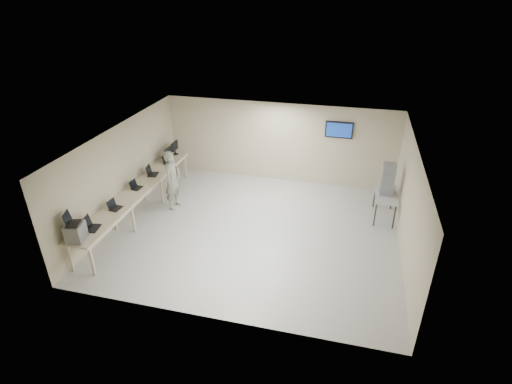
% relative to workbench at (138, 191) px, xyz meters
% --- Properties ---
extents(room, '(8.01, 7.01, 2.81)m').
position_rel_workbench_xyz_m(room, '(3.62, 0.06, 0.58)').
color(room, '#B7B7B7').
rests_on(room, ground).
extents(workbench, '(0.76, 6.00, 0.90)m').
position_rel_workbench_xyz_m(workbench, '(0.00, 0.00, 0.00)').
color(workbench, '#BBB199').
rests_on(workbench, ground).
extents(equipment_box, '(0.45, 0.50, 0.45)m').
position_rel_workbench_xyz_m(equipment_box, '(-0.06, -2.75, 0.30)').
color(equipment_box, slate).
rests_on(equipment_box, workbench).
extents(laptop_on_box, '(0.42, 0.44, 0.30)m').
position_rel_workbench_xyz_m(laptop_on_box, '(-0.12, -2.75, 0.60)').
color(laptop_on_box, black).
rests_on(laptop_on_box, equipment_box).
extents(laptop_0, '(0.39, 0.44, 0.31)m').
position_rel_workbench_xyz_m(laptop_0, '(-0.06, -2.23, 0.15)').
color(laptop_0, black).
rests_on(laptop_0, workbench).
extents(laptop_1, '(0.30, 0.35, 0.26)m').
position_rel_workbench_xyz_m(laptop_1, '(-0.02, -1.20, 0.14)').
color(laptop_1, black).
rests_on(laptop_1, workbench).
extents(laptop_2, '(0.29, 0.34, 0.25)m').
position_rel_workbench_xyz_m(laptop_2, '(-0.07, 0.03, 0.14)').
color(laptop_2, black).
rests_on(laptop_2, workbench).
extents(laptop_3, '(0.37, 0.43, 0.30)m').
position_rel_workbench_xyz_m(laptop_3, '(-0.05, 1.00, 0.15)').
color(laptop_3, black).
rests_on(laptop_3, workbench).
extents(laptop_4, '(0.36, 0.40, 0.28)m').
position_rel_workbench_xyz_m(laptop_4, '(-0.00, 2.00, 0.14)').
color(laptop_4, black).
rests_on(laptop_4, workbench).
extents(monitor_near, '(0.20, 0.45, 0.44)m').
position_rel_workbench_xyz_m(monitor_near, '(-0.01, 2.21, 0.34)').
color(monitor_near, black).
rests_on(monitor_near, workbench).
extents(monitor_far, '(0.21, 0.48, 0.47)m').
position_rel_workbench_xyz_m(monitor_far, '(-0.01, 2.75, 0.36)').
color(monitor_far, black).
rests_on(monitor_far, workbench).
extents(soldier, '(0.50, 0.72, 1.89)m').
position_rel_workbench_xyz_m(soldier, '(0.82, 0.71, 0.12)').
color(soldier, gray).
rests_on(soldier, ground).
extents(side_table, '(0.63, 1.35, 0.81)m').
position_rel_workbench_xyz_m(side_table, '(7.19, 1.66, -0.09)').
color(side_table, '#A7A7A7').
rests_on(side_table, ground).
extents(storage_bins, '(0.35, 0.39, 0.93)m').
position_rel_workbench_xyz_m(storage_bins, '(7.17, 1.66, 0.45)').
color(storage_bins, gray).
rests_on(storage_bins, side_table).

